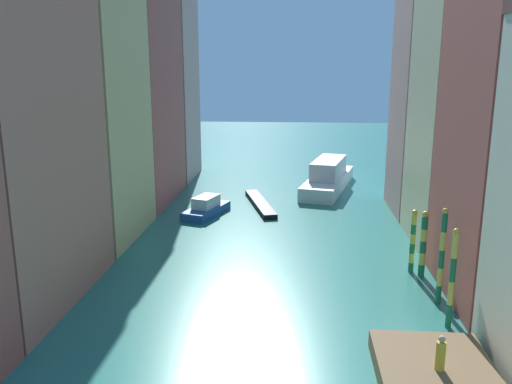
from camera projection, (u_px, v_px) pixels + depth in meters
name	position (u px, v px, depth m)	size (l,w,h in m)	color
ground_plane	(274.00, 228.00, 39.77)	(154.00, 154.00, 0.00)	#28756B
building_left_2	(85.00, 84.00, 35.63)	(6.51, 9.65, 21.36)	#DBB77A
building_left_3	(132.00, 75.00, 45.79)	(6.51, 11.69, 22.17)	#B25147
building_left_4	(163.00, 81.00, 55.99)	(6.51, 8.27, 20.74)	tan
building_right_2	(472.00, 87.00, 34.09)	(6.51, 8.30, 21.13)	beige
building_right_3	(438.00, 91.00, 42.24)	(6.51, 7.69, 19.85)	tan
waterfront_dock	(435.00, 372.00, 20.40)	(4.41, 5.01, 0.77)	brown
person_on_dock	(441.00, 354.00, 19.72)	(0.36, 0.36, 1.40)	gold
mooring_pole_0	(452.00, 278.00, 24.15)	(0.29, 0.29, 4.82)	#197247
mooring_pole_1	(442.00, 256.00, 26.64)	(0.30, 0.30, 5.06)	#197247
mooring_pole_2	(423.00, 243.00, 30.25)	(0.39, 0.39, 3.92)	#197247
mooring_pole_3	(413.00, 240.00, 30.88)	(0.33, 0.33, 3.82)	#197247
vaporetto_white	(328.00, 177.00, 52.17)	(6.01, 12.97, 3.00)	white
gondola_black	(260.00, 203.00, 46.08)	(3.43, 8.91, 0.42)	black
motorboat_0	(206.00, 208.00, 43.16)	(3.47, 5.45, 1.58)	#234C93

